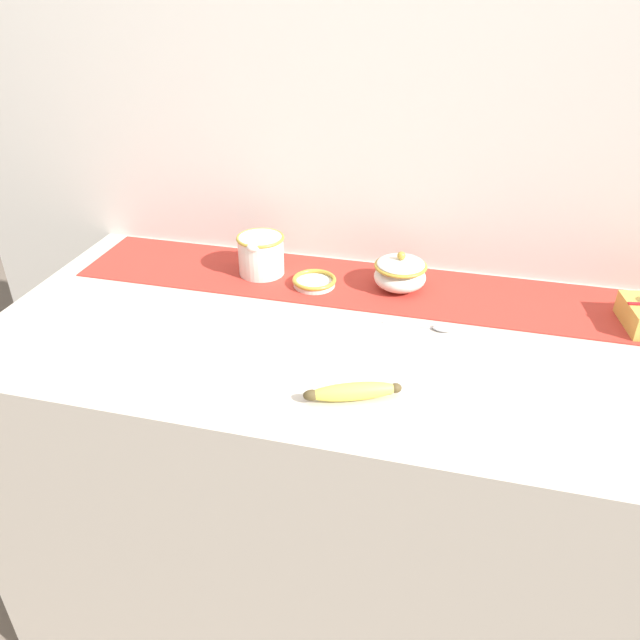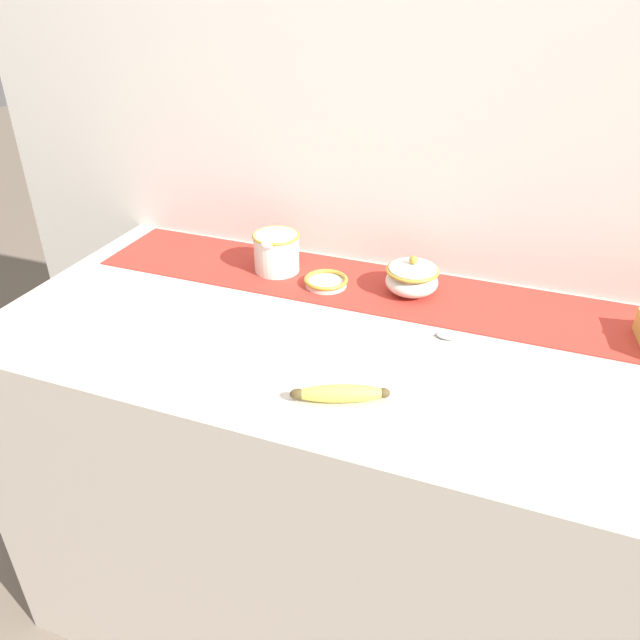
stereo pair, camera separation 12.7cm
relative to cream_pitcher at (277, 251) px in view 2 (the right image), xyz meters
name	(u,v)px [view 2 (the right image)]	position (x,y,z in m)	size (l,w,h in m)	color
ground_plane	(340,606)	(0.26, -0.22, -0.97)	(12.00, 12.00, 0.00)	#7A6B5B
countertop	(343,491)	(0.26, -0.22, -0.51)	(1.54, 0.72, 0.92)	beige
back_wall	(401,155)	(0.26, 0.16, 0.23)	(2.34, 0.04, 2.40)	silver
table_runner	(377,288)	(0.26, 0.00, -0.05)	(1.42, 0.25, 0.00)	#B23328
cream_pitcher	(277,251)	(0.00, 0.00, 0.00)	(0.12, 0.14, 0.10)	white
sugar_bowl	(412,278)	(0.35, 0.00, -0.01)	(0.12, 0.12, 0.10)	white
small_dish	(326,281)	(0.14, -0.03, -0.04)	(0.11, 0.11, 0.02)	white
banana	(340,394)	(0.32, -0.44, -0.04)	(0.17, 0.09, 0.03)	#DBCC4C
spoon	(443,335)	(0.45, -0.16, -0.05)	(0.15, 0.03, 0.01)	#B7B7BC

